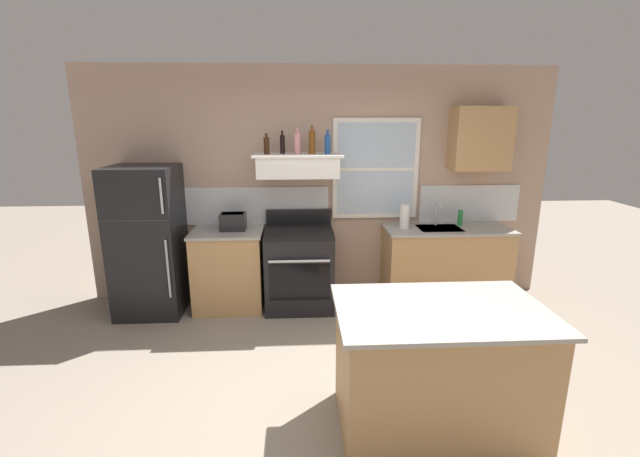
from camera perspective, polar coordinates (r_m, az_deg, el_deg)
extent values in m
plane|color=gray|center=(3.51, 2.06, -22.90)|extent=(16.00, 16.00, 0.00)
cube|color=tan|center=(5.07, -0.08, 5.67)|extent=(5.40, 0.06, 2.70)
cube|color=silver|center=(5.14, -12.98, 2.92)|extent=(2.50, 0.02, 0.44)
cube|color=silver|center=(5.47, 19.17, 3.17)|extent=(1.20, 0.02, 0.44)
cube|color=white|center=(5.07, 7.38, 7.83)|extent=(1.00, 0.04, 1.15)
cube|color=silver|center=(5.06, 7.41, 7.81)|extent=(0.90, 0.01, 1.05)
cube|color=white|center=(5.05, 7.42, 7.80)|extent=(0.90, 0.02, 0.04)
cube|color=black|center=(5.07, -21.82, -1.56)|extent=(0.70, 0.68, 1.64)
cube|color=#333333|center=(4.68, -23.47, 0.95)|extent=(0.69, 0.00, 0.01)
cylinder|color=#A5A8AD|center=(4.70, -19.51, -5.10)|extent=(0.02, 0.02, 0.62)
cylinder|color=#A5A8AD|center=(4.51, -20.33, 4.07)|extent=(0.02, 0.02, 0.36)
cube|color=tan|center=(5.03, -11.95, -5.44)|extent=(0.76, 0.60, 0.88)
cube|color=#9E998E|center=(4.90, -12.23, -0.43)|extent=(0.79, 0.63, 0.03)
cube|color=black|center=(4.88, -11.45, 0.91)|extent=(0.28, 0.20, 0.19)
cube|color=black|center=(4.86, -11.50, 1.92)|extent=(0.24, 0.16, 0.01)
cube|color=black|center=(4.90, -13.15, 1.28)|extent=(0.02, 0.03, 0.02)
cube|color=black|center=(4.93, -2.76, -5.59)|extent=(0.76, 0.64, 0.87)
cube|color=black|center=(4.80, -2.82, -0.48)|extent=(0.76, 0.64, 0.04)
cube|color=black|center=(5.05, -2.86, 1.57)|extent=(0.76, 0.06, 0.18)
cube|color=black|center=(4.64, -2.72, -7.15)|extent=(0.65, 0.01, 0.40)
cylinder|color=silver|center=(4.52, -2.75, -4.37)|extent=(0.65, 0.03, 0.03)
cube|color=white|center=(4.76, -2.94, 8.23)|extent=(0.88, 0.48, 0.22)
cube|color=#262628|center=(4.55, -2.91, 6.92)|extent=(0.75, 0.02, 0.04)
cube|color=white|center=(4.75, -2.96, 9.70)|extent=(0.96, 0.52, 0.02)
cylinder|color=#381E0F|center=(4.74, -7.10, 10.83)|extent=(0.06, 0.06, 0.18)
cylinder|color=#381E0F|center=(4.73, -7.14, 12.19)|extent=(0.03, 0.03, 0.04)
cylinder|color=black|center=(4.79, -5.00, 11.05)|extent=(0.06, 0.06, 0.20)
cylinder|color=black|center=(4.79, -5.03, 12.53)|extent=(0.02, 0.02, 0.05)
cylinder|color=#C67F84|center=(4.71, -3.03, 11.15)|extent=(0.07, 0.07, 0.22)
cylinder|color=#C67F84|center=(4.70, -3.05, 12.83)|extent=(0.03, 0.03, 0.06)
cylinder|color=brown|center=(4.76, -1.07, 11.34)|extent=(0.07, 0.07, 0.24)
cylinder|color=brown|center=(4.76, -1.08, 13.18)|extent=(0.03, 0.03, 0.06)
cylinder|color=#1E478C|center=(4.73, 1.01, 11.10)|extent=(0.07, 0.07, 0.21)
cylinder|color=#1E478C|center=(4.73, 1.02, 12.65)|extent=(0.03, 0.03, 0.05)
cube|color=tan|center=(5.26, 16.17, -4.83)|extent=(1.40, 0.60, 0.88)
cube|color=#9E998E|center=(5.13, 16.52, -0.02)|extent=(1.43, 0.63, 0.03)
cube|color=#B7BABC|center=(5.08, 15.54, 0.00)|extent=(0.48, 0.36, 0.01)
cylinder|color=silver|center=(5.17, 15.17, 1.96)|extent=(0.03, 0.03, 0.28)
cylinder|color=silver|center=(5.08, 15.53, 3.08)|extent=(0.02, 0.16, 0.02)
cylinder|color=white|center=(4.95, 11.18, 1.58)|extent=(0.11, 0.11, 0.27)
cylinder|color=#268C3F|center=(5.26, 18.10, 1.38)|extent=(0.06, 0.06, 0.18)
cube|color=tan|center=(3.22, 15.21, -17.72)|extent=(1.32, 0.82, 0.88)
cube|color=#9E998E|center=(3.01, 15.79, -10.34)|extent=(1.40, 0.90, 0.03)
cube|color=tan|center=(5.24, 20.49, 11.11)|extent=(0.64, 0.32, 0.70)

